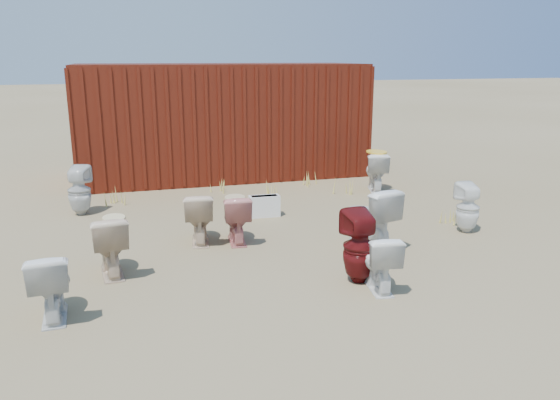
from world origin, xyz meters
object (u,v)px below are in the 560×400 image
object	(u,v)px
toilet_front_pink	(236,218)
toilet_back_e	(468,208)
shipping_container	(222,120)
toilet_front_maroon	(360,247)
toilet_back_beige_right	(199,217)
loose_tank	(264,206)
toilet_front_e	(369,218)
toilet_back_beige_left	(109,245)
toilet_front_c	(379,262)
toilet_back_a	(79,191)
toilet_front_a	(51,285)
toilet_back_yellowlid	(376,172)

from	to	relation	value
toilet_front_pink	toilet_back_e	bearing A→B (deg)	176.34
shipping_container	toilet_front_maroon	bearing A→B (deg)	-86.30
toilet_back_beige_right	loose_tank	distance (m)	1.56
toilet_front_maroon	toilet_back_beige_right	distance (m)	2.49
toilet_front_pink	loose_tank	world-z (taller)	toilet_front_pink
toilet_back_e	loose_tank	distance (m)	3.16
shipping_container	loose_tank	bearing A→B (deg)	-89.35
toilet_front_e	toilet_back_e	xyz separation A→B (m)	(1.70, 0.22, -0.05)
toilet_back_beige_left	loose_tank	world-z (taller)	toilet_back_beige_left
toilet_back_e	toilet_back_beige_left	bearing A→B (deg)	6.08
toilet_front_e	toilet_back_beige_left	xyz separation A→B (m)	(-3.39, -0.02, -0.05)
toilet_back_beige_right	toilet_front_c	bearing A→B (deg)	135.72
toilet_back_a	toilet_back_e	world-z (taller)	toilet_back_a
toilet_front_a	toilet_front_e	xyz separation A→B (m)	(3.94, 1.03, 0.07)
toilet_front_a	toilet_front_e	bearing A→B (deg)	-168.42
toilet_front_a	toilet_front_c	size ratio (longest dim) A/B	1.08
toilet_back_yellowlid	loose_tank	distance (m)	2.80
toilet_front_maroon	toilet_back_yellowlid	size ratio (longest dim) A/B	1.14
toilet_front_a	toilet_back_e	distance (m)	5.78
toilet_back_beige_right	toilet_front_pink	bearing A→B (deg)	172.64
toilet_front_pink	toilet_back_beige_left	world-z (taller)	toilet_back_beige_left
toilet_back_yellowlid	shipping_container	bearing A→B (deg)	-26.15
toilet_front_maroon	toilet_front_e	distance (m)	1.22
toilet_front_maroon	toilet_back_a	distance (m)	5.07
toilet_front_maroon	toilet_front_e	bearing A→B (deg)	-122.64
shipping_container	toilet_back_beige_right	bearing A→B (deg)	-104.39
toilet_back_a	loose_tank	distance (m)	3.06
toilet_front_maroon	toilet_back_beige_left	size ratio (longest dim) A/B	1.14
toilet_back_a	toilet_back_e	bearing A→B (deg)	172.63
toilet_front_e	toilet_back_yellowlid	xyz separation A→B (m)	(1.56, 3.00, -0.05)
toilet_front_pink	toilet_back_beige_right	xyz separation A→B (m)	(-0.50, 0.14, 0.02)
toilet_front_a	toilet_back_yellowlid	bearing A→B (deg)	-146.81
toilet_front_pink	toilet_front_e	bearing A→B (deg)	161.49
toilet_back_a	loose_tank	world-z (taller)	toilet_back_a
toilet_front_a	toilet_front_maroon	world-z (taller)	toilet_front_maroon
toilet_front_c	toilet_back_e	size ratio (longest dim) A/B	0.88
toilet_back_beige_right	toilet_back_yellowlid	size ratio (longest dim) A/B	0.97
toilet_back_yellowlid	loose_tank	world-z (taller)	toilet_back_yellowlid
toilet_front_maroon	toilet_back_e	size ratio (longest dim) A/B	1.15
toilet_front_e	toilet_back_beige_right	world-z (taller)	toilet_front_e
toilet_front_pink	toilet_front_maroon	size ratio (longest dim) A/B	0.80
toilet_front_e	toilet_back_yellowlid	size ratio (longest dim) A/B	1.14
toilet_front_a	toilet_back_beige_right	distance (m)	2.58
toilet_back_yellowlid	toilet_back_e	xyz separation A→B (m)	(0.15, -2.78, -0.00)
toilet_front_pink	toilet_back_a	bearing A→B (deg)	-38.38
toilet_front_a	toilet_back_beige_right	bearing A→B (deg)	-135.58
toilet_front_e	toilet_front_maroon	bearing A→B (deg)	45.33
shipping_container	toilet_front_e	xyz separation A→B (m)	(1.03, -5.39, -0.77)
toilet_front_pink	toilet_back_beige_left	size ratio (longest dim) A/B	0.92
toilet_back_yellowlid	loose_tank	xyz separation A→B (m)	(-2.55, -1.15, -0.20)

